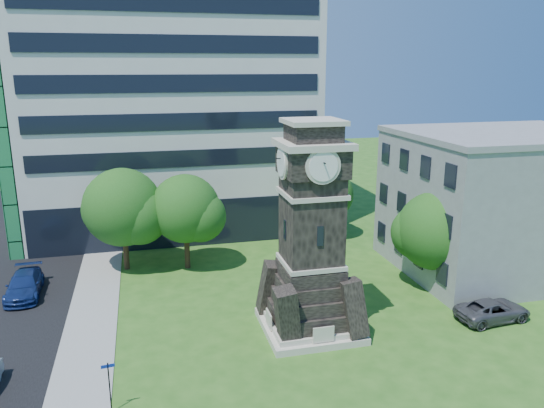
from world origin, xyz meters
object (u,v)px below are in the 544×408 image
object	(u,v)px
clock_tower	(311,243)
car_east_lot	(493,310)
park_bench	(336,324)
car_street_north	(24,285)
street_sign	(109,382)

from	to	relation	value
clock_tower	car_east_lot	size ratio (longest dim) A/B	2.65
car_east_lot	park_bench	bearing A→B (deg)	79.68
car_street_north	park_bench	world-z (taller)	car_street_north
car_east_lot	park_bench	xyz separation A→B (m)	(-9.70, 0.95, -0.17)
clock_tower	park_bench	size ratio (longest dim) A/B	7.07
park_bench	street_sign	bearing A→B (deg)	-173.20
clock_tower	car_street_north	size ratio (longest dim) A/B	2.38
car_street_north	park_bench	distance (m)	20.93
clock_tower	car_street_north	world-z (taller)	clock_tower
car_street_north	car_east_lot	xyz separation A→B (m)	(28.23, -10.69, -0.10)
car_street_north	street_sign	xyz separation A→B (m)	(6.17, -14.30, 0.78)
car_east_lot	park_bench	distance (m)	9.75
car_street_north	street_sign	world-z (taller)	street_sign
car_east_lot	street_sign	world-z (taller)	street_sign
car_east_lot	street_sign	size ratio (longest dim) A/B	1.89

